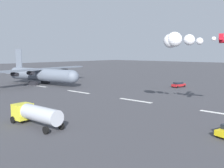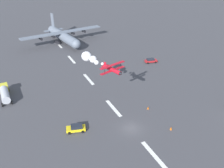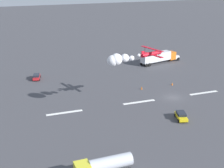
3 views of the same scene
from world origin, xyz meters
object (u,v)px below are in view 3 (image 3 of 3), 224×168
Objects in this scene: traffic_cone_near at (172,84)px; followme_car_yellow at (37,77)px; fuel_tanker_truck at (103,165)px; stunt_biplane_red at (123,59)px; traffic_cone_far at (142,88)px; semi_truck_orange at (159,57)px; airport_staff_sedan at (181,116)px.

followme_car_yellow is at bearing -26.92° from traffic_cone_near.
fuel_tanker_truck is 49.39m from followme_car_yellow.
stunt_biplane_red is 19.24× the size of traffic_cone_far.
traffic_cone_far is (-9.72, -11.00, -11.63)m from stunt_biplane_red.
semi_truck_orange is 20.26× the size of traffic_cone_far.
stunt_biplane_red is 24.73m from traffic_cone_near.
fuel_tanker_truck is at bearing 31.16° from airport_staff_sedan.
airport_staff_sedan is 5.99× the size of traffic_cone_near.
semi_truck_orange is 42.53m from airport_staff_sedan.
traffic_cone_far is at bearing 0.61° from traffic_cone_near.
traffic_cone_near is at bearing -149.42° from stunt_biplane_red.
traffic_cone_near is at bearing -179.39° from traffic_cone_far.
fuel_tanker_truck is 12.03× the size of traffic_cone_near.
stunt_biplane_red is at bearing 48.53° from traffic_cone_far.
stunt_biplane_red is at bearing 118.07° from followme_car_yellow.
traffic_cone_near and traffic_cone_far have the same top height.
followme_car_yellow and airport_staff_sedan have the same top height.
followme_car_yellow reaches higher than traffic_cone_near.
fuel_tanker_truck reaches higher than airport_staff_sedan.
fuel_tanker_truck reaches higher than traffic_cone_far.
traffic_cone_near is (-18.79, -11.10, -11.63)m from stunt_biplane_red.
semi_truck_orange is 64.15m from fuel_tanker_truck.
stunt_biplane_red is 19.24× the size of traffic_cone_near.
traffic_cone_near is at bearing 72.06° from semi_truck_orange.
stunt_biplane_red is 41.81m from semi_truck_orange.
stunt_biplane_red reaches higher than fuel_tanker_truck.
airport_staff_sedan is at bearing 68.88° from semi_truck_orange.
airport_staff_sedan is at bearing 141.74° from stunt_biplane_red.
semi_truck_orange is 1.68× the size of fuel_tanker_truck.
semi_truck_orange is at bearing -111.12° from airport_staff_sedan.
semi_truck_orange is 20.26× the size of traffic_cone_near.
semi_truck_orange reaches higher than traffic_cone_near.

